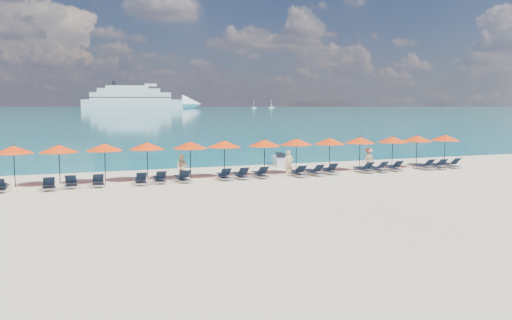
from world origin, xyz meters
name	(u,v)px	position (x,y,z in m)	size (l,w,h in m)	color
ground	(275,189)	(0.00, 0.00, 0.00)	(1400.00, 1400.00, 0.00)	beige
sea	(83,108)	(0.00, 660.00, 0.01)	(1600.00, 1300.00, 0.01)	#1FA9B2
cruise_ship	(144,100)	(62.76, 546.86, 9.46)	(132.15, 38.60, 36.34)	silver
sailboat_near	(271,107)	(224.25, 566.06, 1.23)	(6.52, 2.17, 11.94)	silver
sailboat_far	(254,107)	(189.93, 536.10, 0.99)	(5.26, 1.75, 9.64)	silver
jetski	(280,160)	(4.28, 9.60, 0.35)	(1.39, 2.53, 0.85)	silver
beachgoer_a	(289,163)	(2.49, 3.95, 0.80)	(0.58, 0.38, 1.60)	#DEB488
beachgoer_b	(182,168)	(-4.05, 4.35, 0.77)	(0.75, 0.43, 1.54)	#DEB488
beachgoer_c	(368,159)	(8.65, 4.69, 0.76)	(0.98, 0.45, 1.51)	#DEB488
umbrella_1	(13,150)	(-12.94, 5.20, 2.02)	(2.10, 2.10, 2.28)	black
umbrella_2	(59,149)	(-10.69, 4.98, 2.02)	(2.10, 2.10, 2.28)	black
umbrella_3	(105,147)	(-8.29, 5.15, 2.02)	(2.10, 2.10, 2.28)	black
umbrella_4	(147,146)	(-5.92, 5.20, 2.02)	(2.10, 2.10, 2.28)	black
umbrella_5	(190,145)	(-3.44, 4.94, 2.02)	(2.10, 2.10, 2.28)	black
umbrella_6	(224,144)	(-1.29, 5.12, 2.02)	(2.10, 2.10, 2.28)	black
umbrella_7	(264,143)	(1.28, 4.98, 2.02)	(2.10, 2.10, 2.28)	black
umbrella_8	(296,142)	(3.56, 5.20, 2.02)	(2.10, 2.10, 2.28)	black
umbrella_9	(330,141)	(5.85, 4.98, 2.02)	(2.10, 2.10, 2.28)	black
umbrella_10	(360,140)	(8.24, 5.15, 2.02)	(2.10, 2.10, 2.28)	black
umbrella_11	(393,139)	(10.69, 4.92, 2.02)	(2.10, 2.10, 2.28)	black
umbrella_12	(417,138)	(12.94, 5.21, 2.02)	(2.10, 2.10, 2.28)	black
umbrella_13	(445,138)	(15.37, 5.19, 2.02)	(2.10, 2.10, 2.28)	black
lounger_2	(0,187)	(-13.50, 3.92, 0.24)	(0.67, 1.72, 0.66)	silver
lounger_3	(49,185)	(-11.20, 3.67, 0.24)	(0.75, 1.74, 0.66)	silver
lounger_4	(71,183)	(-10.11, 4.03, 0.24)	(0.67, 1.72, 0.66)	silver
lounger_5	(98,182)	(-8.74, 4.00, 0.24)	(0.64, 1.71, 0.66)	silver
lounger_6	(141,180)	(-6.49, 3.81, 0.24)	(0.68, 1.72, 0.66)	silver
lounger_7	(160,179)	(-5.43, 3.97, 0.24)	(0.63, 1.70, 0.66)	silver
lounger_8	(183,178)	(-4.15, 3.86, 0.24)	(0.79, 1.75, 0.66)	silver
lounger_9	(224,176)	(-1.68, 3.93, 0.24)	(0.67, 1.72, 0.66)	silver
lounger_10	(241,175)	(-0.62, 3.97, 0.24)	(0.63, 1.70, 0.66)	silver
lounger_11	(260,174)	(0.61, 3.94, 0.24)	(0.62, 1.70, 0.66)	silver
lounger_12	(298,173)	(2.99, 3.68, 0.24)	(0.71, 1.73, 0.66)	silver
lounger_13	(314,172)	(4.11, 3.73, 0.24)	(0.77, 1.75, 0.66)	silver
lounger_14	(329,170)	(5.33, 4.01, 0.24)	(0.73, 1.74, 0.66)	silver
lounger_15	(364,169)	(7.77, 3.82, 0.24)	(0.66, 1.72, 0.66)	silver
lounger_16	(378,168)	(8.78, 3.78, 0.24)	(0.79, 1.75, 0.66)	silver
lounger_17	(394,167)	(10.07, 3.84, 0.24)	(0.75, 1.74, 0.66)	silver
lounger_18	(424,166)	(12.48, 3.81, 0.24)	(0.72, 1.73, 0.66)	silver
lounger_19	(437,165)	(13.52, 3.70, 0.24)	(0.78, 1.75, 0.66)	silver
lounger_20	(450,165)	(14.75, 3.85, 0.24)	(0.63, 1.70, 0.66)	silver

